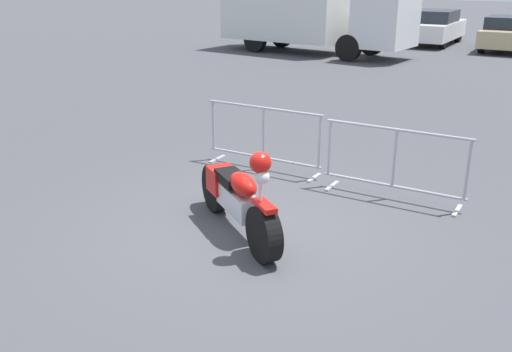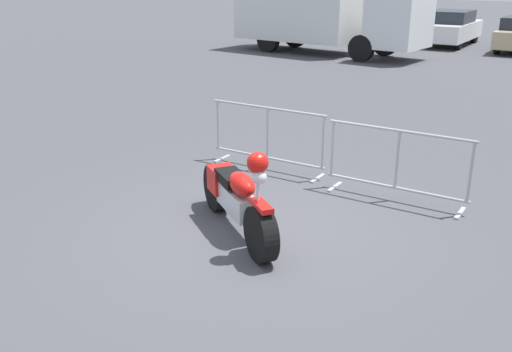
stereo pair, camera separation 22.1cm
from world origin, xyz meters
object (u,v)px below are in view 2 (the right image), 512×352
at_px(box_truck, 319,11).
at_px(parked_car_yellow, 381,25).
at_px(crowd_barrier_near, 268,137).
at_px(crowd_barrier_far, 397,164).
at_px(parked_car_blue, 324,21).
at_px(pedestrian, 366,32).
at_px(parked_car_white, 450,28).
at_px(motorcycle, 237,197).

distance_m(box_truck, parked_car_yellow, 5.43).
distance_m(crowd_barrier_near, parked_car_yellow, 19.16).
distance_m(crowd_barrier_near, crowd_barrier_far, 2.29).
height_order(crowd_barrier_near, parked_car_blue, parked_car_blue).
distance_m(parked_car_blue, pedestrian, 7.11).
bearing_deg(parked_car_white, parked_car_blue, 87.88).
xyz_separation_m(parked_car_blue, pedestrian, (4.91, -5.14, 0.17)).
xyz_separation_m(motorcycle, pedestrian, (-5.97, 15.12, 0.43)).
xyz_separation_m(crowd_barrier_near, parked_car_blue, (-9.74, 18.04, 0.19)).
height_order(motorcycle, crowd_barrier_near, motorcycle).
bearing_deg(pedestrian, box_truck, -127.48).
xyz_separation_m(motorcycle, parked_car_white, (-4.65, 20.57, 0.27)).
height_order(crowd_barrier_far, parked_car_yellow, parked_car_yellow).
height_order(box_truck, pedestrian, box_truck).
height_order(crowd_barrier_far, pedestrian, pedestrian).
bearing_deg(motorcycle, box_truck, 148.71).
xyz_separation_m(parked_car_blue, parked_car_yellow, (3.12, -0.06, -0.00)).
relative_size(crowd_barrier_far, parked_car_blue, 0.47).
xyz_separation_m(motorcycle, crowd_barrier_far, (1.15, 2.22, 0.06)).
relative_size(motorcycle, parked_car_blue, 0.46).
distance_m(parked_car_white, pedestrian, 5.61).
bearing_deg(box_truck, parked_car_yellow, 88.92).
bearing_deg(motorcycle, crowd_barrier_far, 93.28).
xyz_separation_m(crowd_barrier_near, pedestrian, (-4.83, 12.90, 0.37)).
bearing_deg(motorcycle, pedestrian, 142.13).
bearing_deg(crowd_barrier_near, crowd_barrier_far, 0.00).
relative_size(crowd_barrier_near, parked_car_yellow, 0.47).
bearing_deg(parked_car_white, crowd_barrier_near, -174.14).
distance_m(crowd_barrier_far, parked_car_white, 19.24).
xyz_separation_m(crowd_barrier_far, parked_car_yellow, (-8.91, 17.97, 0.19)).
distance_m(parked_car_blue, parked_car_white, 6.25).
xyz_separation_m(parked_car_yellow, parked_car_white, (3.12, 0.37, 0.01)).
relative_size(crowd_barrier_far, parked_car_white, 0.47).
bearing_deg(box_truck, pedestrian, 8.95).
bearing_deg(parked_car_yellow, parked_car_white, -88.13).
bearing_deg(parked_car_blue, crowd_barrier_far, -151.24).
xyz_separation_m(box_truck, pedestrian, (1.96, 0.28, -0.72)).
bearing_deg(parked_car_white, crowd_barrier_far, -167.43).
distance_m(crowd_barrier_far, parked_car_blue, 21.68).
bearing_deg(parked_car_yellow, parked_car_blue, 83.87).
height_order(motorcycle, parked_car_yellow, parked_car_yellow).
distance_m(motorcycle, crowd_barrier_far, 2.50).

